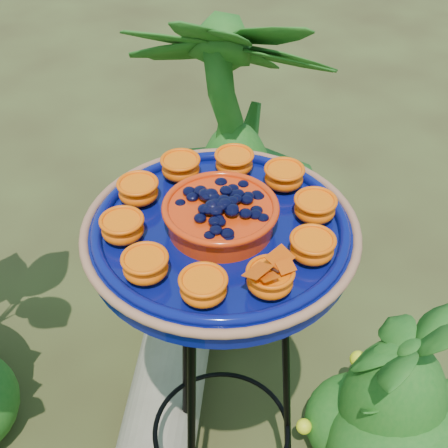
{
  "coord_description": "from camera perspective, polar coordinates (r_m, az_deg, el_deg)",
  "views": [
    {
      "loc": [
        -0.55,
        -0.78,
        1.76
      ],
      "look_at": [
        -0.01,
        -0.12,
        1.04
      ],
      "focal_mm": 50.0,
      "sensor_mm": 36.0,
      "label": 1
    }
  ],
  "objects": [
    {
      "name": "tripod_stand",
      "position": [
        1.46,
        -0.25,
        -13.13
      ],
      "size": [
        0.38,
        0.39,
        0.97
      ],
      "rotation": [
        0.0,
        0.0,
        -0.07
      ],
      "color": "black",
      "rests_on": "ground"
    },
    {
      "name": "feeder_dish",
      "position": [
        1.14,
        -0.31,
        -0.38
      ],
      "size": [
        0.53,
        0.53,
        0.12
      ],
      "rotation": [
        0.0,
        0.0,
        -0.07
      ],
      "color": "#070D58",
      "rests_on": "tripod_stand"
    },
    {
      "name": "driftwood_log",
      "position": [
        2.05,
        -4.91,
        -13.41
      ],
      "size": [
        0.64,
        0.64,
        0.22
      ],
      "primitive_type": "cylinder",
      "rotation": [
        0.0,
        1.57,
        0.79
      ],
      "color": "gray",
      "rests_on": "ground"
    },
    {
      "name": "shrub_back_right",
      "position": [
        2.06,
        1.02,
        5.31
      ],
      "size": [
        0.91,
        0.91,
        1.15
      ],
      "primitive_type": "imported",
      "rotation": [
        0.0,
        0.0,
        2.33
      ],
      "color": "#1A5516",
      "rests_on": "ground"
    },
    {
      "name": "shrub_front_right",
      "position": [
        1.8,
        15.49,
        -14.48
      ],
      "size": [
        0.39,
        0.3,
        0.66
      ],
      "primitive_type": "imported",
      "rotation": [
        0.0,
        0.0,
        3.34
      ],
      "color": "#1A5516",
      "rests_on": "ground"
    }
  ]
}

